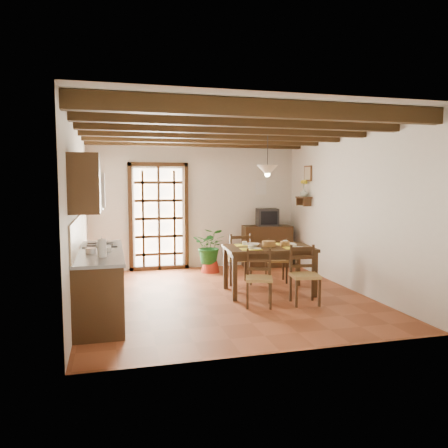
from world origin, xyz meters
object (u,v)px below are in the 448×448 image
object	(u,v)px
chair_near_right	(305,286)
chair_far_right	(276,268)
sideboard	(267,246)
dining_table	(269,253)
kitchen_counter	(100,282)
potted_plant	(210,245)
chair_far_left	(238,268)
crt_tv	(267,217)
pendant_lamp	(267,170)
chair_near_left	(259,288)

from	to	relation	value
chair_near_right	chair_far_right	xyz separation A→B (m)	(0.12, 1.48, -0.02)
chair_near_right	sideboard	world-z (taller)	sideboard
dining_table	chair_near_right	distance (m)	0.92
kitchen_counter	potted_plant	distance (m)	3.31
chair_far_left	crt_tv	distance (m)	1.98
chair_far_left	dining_table	bearing A→B (deg)	113.04
chair_far_right	pendant_lamp	bearing A→B (deg)	66.51
chair_near_left	chair_far_left	distance (m)	1.49
kitchen_counter	pendant_lamp	world-z (taller)	pendant_lamp
kitchen_counter	chair_far_right	world-z (taller)	kitchen_counter
potted_plant	dining_table	bearing A→B (deg)	-73.26
kitchen_counter	crt_tv	size ratio (longest dim) A/B	4.48
crt_tv	pendant_lamp	distance (m)	2.46
chair_near_right	chair_far_right	bearing A→B (deg)	93.63
chair_near_left	pendant_lamp	world-z (taller)	pendant_lamp
chair_near_left	chair_far_right	size ratio (longest dim) A/B	1.02
sideboard	potted_plant	xyz separation A→B (m)	(-1.36, -0.31, 0.12)
kitchen_counter	pendant_lamp	bearing A→B (deg)	14.41
dining_table	chair_near_left	world-z (taller)	chair_near_left
chair_near_left	potted_plant	world-z (taller)	potted_plant
chair_near_left	chair_far_right	world-z (taller)	chair_near_left
chair_near_right	crt_tv	bearing A→B (deg)	88.94
crt_tv	pendant_lamp	world-z (taller)	pendant_lamp
chair_far_right	pendant_lamp	size ratio (longest dim) A/B	0.99
chair_far_left	pendant_lamp	bearing A→B (deg)	115.89
sideboard	potted_plant	world-z (taller)	potted_plant
chair_near_right	chair_far_left	xyz separation A→B (m)	(-0.61, 1.54, 0.02)
chair_far_right	crt_tv	size ratio (longest dim) A/B	1.68
chair_far_left	chair_far_right	bearing A→B (deg)	177.16
kitchen_counter	dining_table	world-z (taller)	kitchen_counter
chair_far_right	pendant_lamp	distance (m)	1.96
potted_plant	chair_near_left	bearing A→B (deg)	-86.58
chair_near_left	potted_plant	distance (m)	2.65
kitchen_counter	sideboard	size ratio (longest dim) A/B	2.11
chair_near_left	potted_plant	xyz separation A→B (m)	(-0.16, 2.63, 0.30)
crt_tv	pendant_lamp	bearing A→B (deg)	-102.52
dining_table	chair_near_right	world-z (taller)	chair_near_right
crt_tv	pendant_lamp	size ratio (longest dim) A/B	0.59
dining_table	chair_near_left	distance (m)	0.93
crt_tv	dining_table	bearing A→B (deg)	-101.67
kitchen_counter	chair_near_right	bearing A→B (deg)	-3.21
dining_table	chair_far_right	world-z (taller)	chair_far_right
chair_near_right	chair_far_right	distance (m)	1.49
chair_near_right	chair_far_left	distance (m)	1.66
kitchen_counter	chair_far_right	xyz separation A→B (m)	(3.15, 1.31, -0.21)
chair_far_left	sideboard	size ratio (longest dim) A/B	0.89
chair_near_right	pendant_lamp	size ratio (longest dim) A/B	1.06
kitchen_counter	sideboard	bearing A→B (deg)	38.78
chair_far_right	pendant_lamp	world-z (taller)	pendant_lamp
chair_near_right	pendant_lamp	world-z (taller)	pendant_lamp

